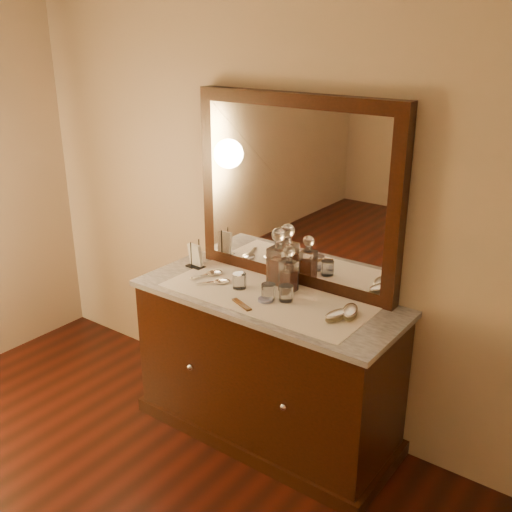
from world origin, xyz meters
name	(u,v)px	position (x,y,z in m)	size (l,w,h in m)	color
dresser_cabinet	(267,369)	(0.00, 1.96, 0.41)	(1.40, 0.55, 0.82)	black
dresser_plinth	(266,425)	(0.00, 1.96, 0.04)	(1.46, 0.59, 0.08)	black
knob_left	(190,367)	(-0.30, 1.67, 0.45)	(0.04, 0.04, 0.04)	silver
knob_right	(283,407)	(0.30, 1.67, 0.45)	(0.04, 0.04, 0.04)	silver
marble_top	(267,298)	(0.00, 1.96, 0.83)	(1.44, 0.59, 0.03)	silver
mirror_frame	(295,192)	(0.00, 2.20, 1.35)	(1.20, 0.08, 1.00)	black
mirror_glass	(292,193)	(0.00, 2.17, 1.35)	(1.06, 0.01, 0.86)	white
lace_runner	(265,296)	(0.00, 1.94, 0.85)	(1.10, 0.45, 0.00)	white
pin_dish	(265,300)	(0.04, 1.89, 0.86)	(0.08, 0.08, 0.01)	silver
comb	(242,304)	(-0.03, 1.78, 0.86)	(0.15, 0.03, 0.01)	brown
napkin_rack	(195,257)	(-0.56, 2.03, 0.91)	(0.11, 0.07, 0.16)	black
decanter_left	(278,262)	(-0.04, 2.12, 0.97)	(0.10, 0.10, 0.31)	#973C16
decanter_right	(289,273)	(0.06, 2.06, 0.95)	(0.08, 0.08, 0.25)	#973C16
brush_near	(337,315)	(0.42, 1.92, 0.87)	(0.09, 0.16, 0.04)	#8D7E56
brush_far	(350,312)	(0.46, 1.99, 0.88)	(0.12, 0.17, 0.04)	#8D7E56
hand_mirror_outer	(212,273)	(-0.40, 1.98, 0.86)	(0.11, 0.21, 0.02)	silver
hand_mirror_inner	(219,282)	(-0.30, 1.92, 0.86)	(0.15, 0.17, 0.02)	silver
tumblers	(264,288)	(-0.01, 1.93, 0.89)	(0.36, 0.11, 0.08)	white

